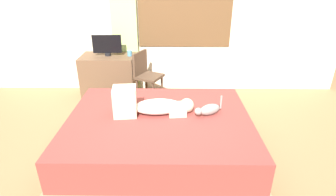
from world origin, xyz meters
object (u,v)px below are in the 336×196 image
object	(u,v)px
person_lying	(150,105)
cat	(208,110)
tv_monitor	(107,45)
chair_by_desk	(146,73)
desk	(109,76)
bed	(159,136)
cup	(130,53)

from	to	relation	value
person_lying	cat	distance (m)	0.68
cat	tv_monitor	bearing A→B (deg)	132.51
person_lying	chair_by_desk	distance (m)	1.41
chair_by_desk	desk	bearing A→B (deg)	161.62
bed	chair_by_desk	world-z (taller)	chair_by_desk
cat	desk	distance (m)	2.25
desk	chair_by_desk	xyz separation A→B (m)	(0.66, -0.22, 0.14)
cat	chair_by_desk	size ratio (longest dim) A/B	0.39
cat	cup	xyz separation A→B (m)	(-1.13, 1.63, 0.21)
bed	cup	world-z (taller)	cup
person_lying	cat	world-z (taller)	person_lying
cup	bed	bearing A→B (deg)	-71.65
cup	cat	bearing A→B (deg)	-55.25
chair_by_desk	cat	bearing A→B (deg)	-58.88
cat	tv_monitor	xyz separation A→B (m)	(-1.50, 1.64, 0.35)
cat	bed	bearing A→B (deg)	-173.61
bed	desk	distance (m)	1.96
desk	chair_by_desk	size ratio (longest dim) A/B	1.05
cup	chair_by_desk	xyz separation A→B (m)	(0.28, -0.21, -0.28)
tv_monitor	bed	bearing A→B (deg)	-61.29
bed	chair_by_desk	xyz separation A→B (m)	(-0.29, 1.49, 0.26)
bed	cup	xyz separation A→B (m)	(-0.56, 1.70, 0.53)
bed	desk	world-z (taller)	desk
bed	tv_monitor	size ratio (longest dim) A/B	4.49
desk	cup	world-z (taller)	cup
cat	chair_by_desk	distance (m)	1.66
cat	cup	world-z (taller)	cup
cat	cup	distance (m)	2.00
tv_monitor	chair_by_desk	xyz separation A→B (m)	(0.65, -0.22, -0.41)
person_lying	chair_by_desk	xyz separation A→B (m)	(-0.18, 1.40, -0.11)
bed	chair_by_desk	distance (m)	1.53
chair_by_desk	cup	bearing A→B (deg)	142.41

